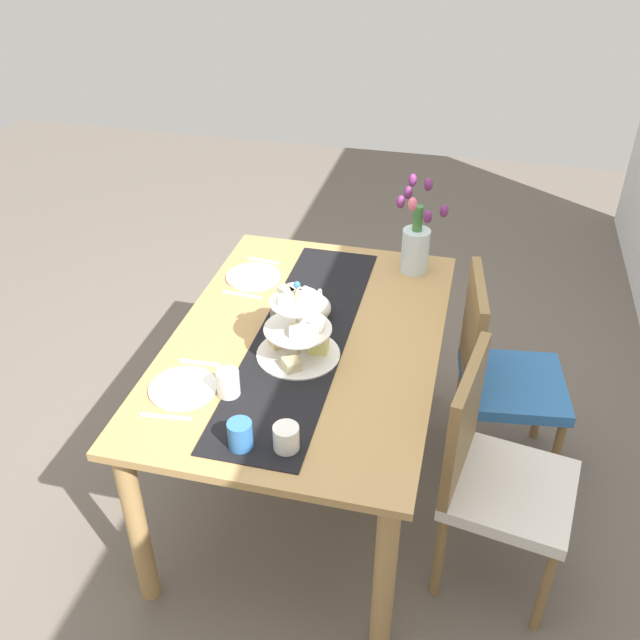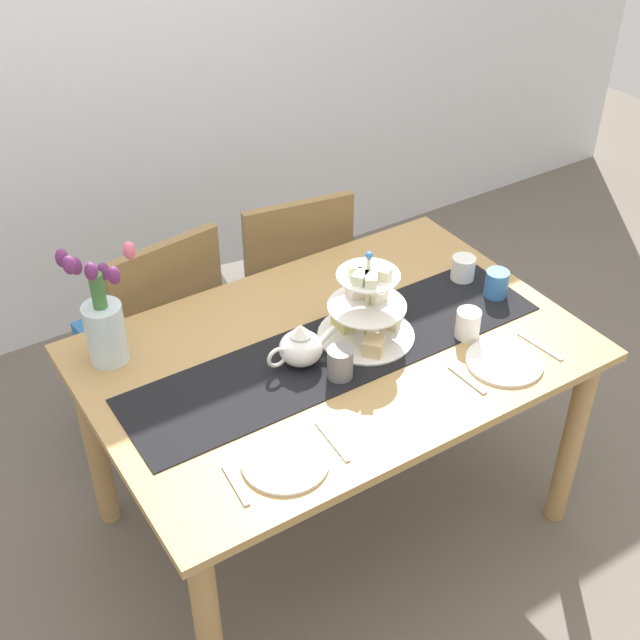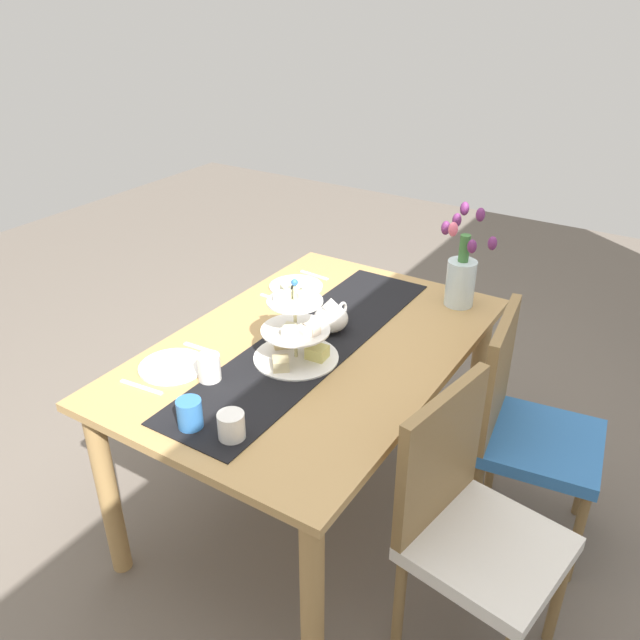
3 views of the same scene
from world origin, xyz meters
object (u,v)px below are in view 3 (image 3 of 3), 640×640
at_px(fork_right, 201,348).
at_px(mug_orange, 190,414).
at_px(chair_left, 524,423).
at_px(tiered_cake_stand, 296,334).
at_px(knife_left, 276,300).
at_px(dinner_plate_left, 296,286).
at_px(knife_right, 141,387).
at_px(mug_grey, 296,318).
at_px(chair_right, 469,520).
at_px(tulip_vase, 462,273).
at_px(cream_jug, 231,426).
at_px(dining_table, 314,370).
at_px(dinner_plate_right, 173,366).
at_px(mug_white_text, 209,368).
at_px(fork_left, 314,275).
at_px(teapot, 331,317).

relative_size(fork_right, mug_orange, 1.58).
relative_size(chair_left, tiered_cake_stand, 2.99).
height_order(knife_left, fork_right, same).
height_order(dinner_plate_left, knife_right, dinner_plate_left).
xyz_separation_m(chair_left, mug_grey, (0.24, -0.84, 0.31)).
bearing_deg(tiered_cake_stand, chair_right, 78.50).
height_order(chair_left, mug_grey, chair_left).
height_order(tulip_vase, dinner_plate_left, tulip_vase).
xyz_separation_m(cream_jug, dinner_plate_left, (-0.94, -0.41, -0.04)).
bearing_deg(knife_right, tulip_vase, 149.94).
bearing_deg(knife_left, tulip_vase, 119.49).
height_order(knife_left, mug_orange, mug_orange).
distance_m(tulip_vase, mug_orange, 1.25).
height_order(chair_right, fork_right, chair_right).
distance_m(dining_table, fork_right, 0.42).
xyz_separation_m(tiered_cake_stand, tulip_vase, (-0.71, 0.32, 0.04)).
relative_size(dinner_plate_right, mug_white_text, 2.42).
distance_m(chair_right, tulip_vase, 1.02).
xyz_separation_m(dining_table, fork_right, (0.24, -0.33, 0.11)).
bearing_deg(knife_left, fork_left, 180.00).
distance_m(chair_left, fork_right, 1.21).
height_order(dinner_plate_left, knife_left, dinner_plate_left).
relative_size(tiered_cake_stand, teapot, 1.28).
distance_m(dining_table, tulip_vase, 0.72).
relative_size(teapot, mug_white_text, 2.51).
relative_size(dining_table, tulip_vase, 3.63).
bearing_deg(dinner_plate_right, fork_left, 180.00).
relative_size(cream_jug, mug_grey, 0.89).
distance_m(dining_table, tiered_cake_stand, 0.24).
bearing_deg(cream_jug, tulip_vase, 168.54).
bearing_deg(chair_right, cream_jug, -63.64).
relative_size(tiered_cake_stand, dinner_plate_left, 1.32).
bearing_deg(fork_right, cream_jug, 51.28).
distance_m(dinner_plate_left, knife_right, 0.90).
relative_size(teapot, tulip_vase, 0.59).
relative_size(tiered_cake_stand, mug_white_text, 3.20).
xyz_separation_m(dinner_plate_left, knife_left, (0.14, 0.00, -0.00)).
height_order(dinner_plate_left, dinner_plate_right, same).
relative_size(mug_grey, mug_orange, 1.00).
relative_size(dining_table, mug_grey, 15.56).
distance_m(chair_left, knife_left, 1.08).
relative_size(fork_left, dinner_plate_right, 0.65).
bearing_deg(dinner_plate_left, dining_table, 41.62).
bearing_deg(dining_table, dinner_plate_left, -138.38).
height_order(dinner_plate_left, mug_orange, mug_orange).
bearing_deg(tiered_cake_stand, dining_table, 179.75).
bearing_deg(chair_right, dining_table, -109.91).
bearing_deg(fork_left, teapot, 39.84).
height_order(teapot, dinner_plate_right, teapot).
relative_size(dinner_plate_right, mug_grey, 2.42).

